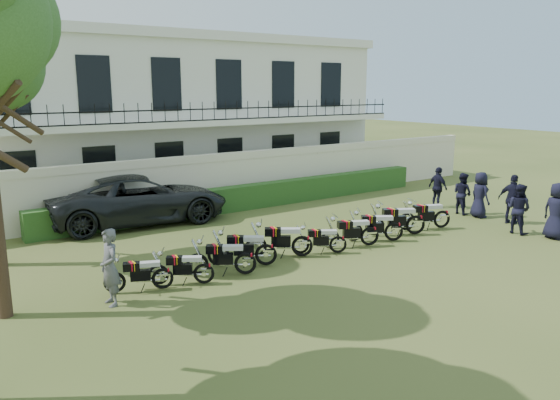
% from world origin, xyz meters
% --- Properties ---
extents(ground, '(100.00, 100.00, 0.00)m').
position_xyz_m(ground, '(0.00, 0.00, 0.00)').
color(ground, '#3B4C1E').
rests_on(ground, ground).
extents(perimeter_wall, '(30.00, 0.35, 2.30)m').
position_xyz_m(perimeter_wall, '(0.00, 8.00, 1.17)').
color(perimeter_wall, beige).
rests_on(perimeter_wall, ground).
extents(hedge, '(18.00, 0.60, 1.00)m').
position_xyz_m(hedge, '(1.00, 7.20, 0.50)').
color(hedge, '#204B1A').
rests_on(hedge, ground).
extents(building, '(20.40, 9.60, 7.40)m').
position_xyz_m(building, '(0.00, 13.96, 3.71)').
color(building, silver).
rests_on(building, ground).
extents(motorcycle_0, '(1.61, 0.78, 0.93)m').
position_xyz_m(motorcycle_0, '(-5.97, 0.51, 0.43)').
color(motorcycle_0, black).
rests_on(motorcycle_0, ground).
extents(motorcycle_1, '(1.50, 0.96, 0.93)m').
position_xyz_m(motorcycle_1, '(-4.94, 0.25, 0.43)').
color(motorcycle_1, black).
rests_on(motorcycle_1, ground).
extents(motorcycle_2, '(1.63, 1.12, 1.03)m').
position_xyz_m(motorcycle_2, '(-3.70, 0.24, 0.48)').
color(motorcycle_2, black).
rests_on(motorcycle_2, ground).
extents(motorcycle_3, '(1.69, 1.19, 1.08)m').
position_xyz_m(motorcycle_3, '(-2.82, 0.54, 0.50)').
color(motorcycle_3, black).
rests_on(motorcycle_3, ground).
extents(motorcycle_4, '(1.71, 1.22, 1.10)m').
position_xyz_m(motorcycle_4, '(-1.48, 0.61, 0.51)').
color(motorcycle_4, black).
rests_on(motorcycle_4, ground).
extents(motorcycle_5, '(1.47, 0.96, 0.92)m').
position_xyz_m(motorcycle_5, '(-0.37, 0.26, 0.42)').
color(motorcycle_5, black).
rests_on(motorcycle_5, ground).
extents(motorcycle_6, '(1.80, 0.90, 1.05)m').
position_xyz_m(motorcycle_6, '(0.99, 0.28, 0.48)').
color(motorcycle_6, black).
rests_on(motorcycle_6, ground).
extents(motorcycle_7, '(1.67, 1.17, 1.06)m').
position_xyz_m(motorcycle_7, '(2.01, 0.21, 0.49)').
color(motorcycle_7, black).
rests_on(motorcycle_7, ground).
extents(motorcycle_8, '(1.89, 1.12, 1.14)m').
position_xyz_m(motorcycle_8, '(3.23, 0.35, 0.53)').
color(motorcycle_8, black).
rests_on(motorcycle_8, ground).
extents(motorcycle_9, '(1.91, 0.90, 1.10)m').
position_xyz_m(motorcycle_9, '(4.68, 0.39, 0.51)').
color(motorcycle_9, black).
rests_on(motorcycle_9, ground).
extents(suv, '(6.83, 3.64, 1.83)m').
position_xyz_m(suv, '(-3.89, 7.50, 0.91)').
color(suv, black).
rests_on(suv, ground).
extents(inspector, '(0.46, 0.68, 1.83)m').
position_xyz_m(inspector, '(-7.34, 0.30, 0.91)').
color(inspector, '#5D5E63').
rests_on(inspector, ground).
extents(officer_0, '(0.67, 0.98, 1.91)m').
position_xyz_m(officer_0, '(6.70, -2.64, 0.96)').
color(officer_0, black).
rests_on(officer_0, ground).
extents(officer_1, '(0.68, 0.86, 1.75)m').
position_xyz_m(officer_1, '(6.31, -1.53, 0.87)').
color(officer_1, black).
rests_on(officer_1, ground).
extents(officer_2, '(0.71, 1.16, 1.85)m').
position_xyz_m(officer_2, '(7.38, -0.64, 0.93)').
color(officer_2, black).
rests_on(officer_2, ground).
extents(officer_3, '(0.78, 0.99, 1.79)m').
position_xyz_m(officer_3, '(7.27, 0.69, 0.89)').
color(officer_3, black).
rests_on(officer_3, ground).
extents(officer_4, '(0.71, 0.87, 1.67)m').
position_xyz_m(officer_4, '(7.21, 1.46, 0.83)').
color(officer_4, black).
rests_on(officer_4, ground).
extents(officer_5, '(0.54, 1.06, 1.73)m').
position_xyz_m(officer_5, '(7.35, 2.77, 0.86)').
color(officer_5, black).
rests_on(officer_5, ground).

